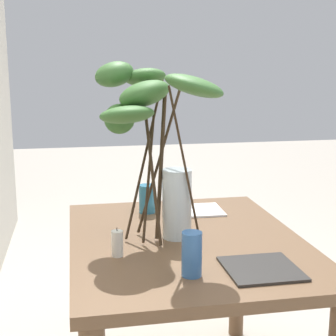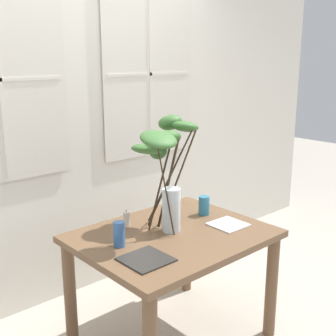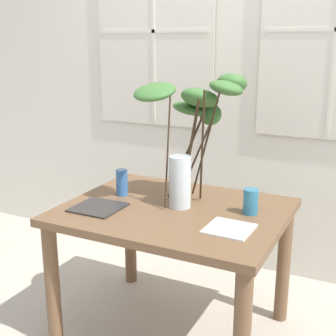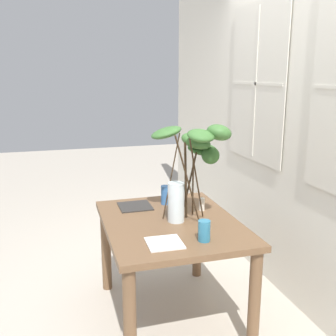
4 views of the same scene
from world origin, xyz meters
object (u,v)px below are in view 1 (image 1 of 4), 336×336
object	(u,v)px
dining_table	(186,267)
drinking_glass_blue_left	(192,254)
plate_square_right	(199,210)
pillar_candle	(117,243)
vase_with_branches	(151,121)
plate_square_left	(261,269)
drinking_glass_blue_right	(147,199)

from	to	relation	value
dining_table	drinking_glass_blue_left	bearing A→B (deg)	170.08
plate_square_right	pillar_candle	size ratio (longest dim) A/B	1.98
vase_with_branches	plate_square_right	size ratio (longest dim) A/B	3.37
plate_square_right	pillar_candle	world-z (taller)	pillar_candle
vase_with_branches	drinking_glass_blue_left	size ratio (longest dim) A/B	4.80
plate_square_left	pillar_candle	distance (m)	0.52
dining_table	vase_with_branches	distance (m)	0.61
vase_with_branches	plate_square_left	world-z (taller)	vase_with_branches
vase_with_branches	plate_square_right	world-z (taller)	vase_with_branches
dining_table	drinking_glass_blue_left	distance (m)	0.42
dining_table	plate_square_left	world-z (taller)	plate_square_left
plate_square_left	plate_square_right	world-z (taller)	same
dining_table	drinking_glass_blue_left	world-z (taller)	drinking_glass_blue_left
drinking_glass_blue_left	drinking_glass_blue_right	xyz separation A→B (m)	(0.74, 0.04, -0.01)
drinking_glass_blue_left	dining_table	bearing A→B (deg)	-9.92
plate_square_right	drinking_glass_blue_left	bearing A→B (deg)	163.82
dining_table	pillar_candle	distance (m)	0.36
dining_table	drinking_glass_blue_right	distance (m)	0.44
drinking_glass_blue_left	plate_square_left	distance (m)	0.25
plate_square_left	drinking_glass_blue_left	bearing A→B (deg)	90.23
dining_table	pillar_candle	xyz separation A→B (m)	(-0.14, 0.29, 0.17)
plate_square_left	pillar_candle	world-z (taller)	pillar_candle
drinking_glass_blue_left	plate_square_right	bearing A→B (deg)	-16.18
vase_with_branches	plate_square_right	bearing A→B (deg)	-42.46
vase_with_branches	plate_square_right	distance (m)	0.61
vase_with_branches	pillar_candle	bearing A→B (deg)	141.60
drinking_glass_blue_left	plate_square_left	size ratio (longest dim) A/B	0.61
plate_square_left	pillar_candle	size ratio (longest dim) A/B	2.29
vase_with_branches	plate_square_left	distance (m)	0.69
vase_with_branches	dining_table	bearing A→B (deg)	-113.67
dining_table	plate_square_right	world-z (taller)	plate_square_right
vase_with_branches	plate_square_right	xyz separation A→B (m)	(0.30, -0.28, -0.46)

